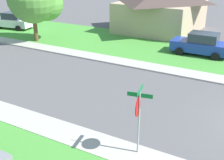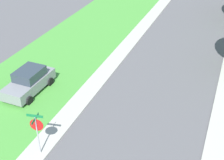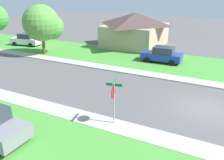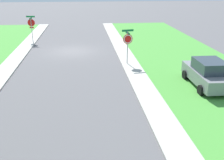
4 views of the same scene
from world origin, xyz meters
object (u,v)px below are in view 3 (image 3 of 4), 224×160
Objects in this scene: car_blue_driveway_right at (162,55)px; tree_sidewalk_far at (44,24)px; house_right_setback at (135,29)px; car_white_kerbside_mid at (26,40)px; stop_sign_far_corner at (114,95)px.

car_blue_driveway_right is 0.72× the size of tree_sidewalk_far.
house_right_setback reaches higher than car_blue_driveway_right.
stop_sign_far_corner is at bearing -122.76° from car_white_kerbside_mid.
stop_sign_far_corner is 0.64× the size of car_blue_driveway_right.
tree_sidewalk_far is at bearing 53.79° from stop_sign_far_corner.
car_blue_driveway_right is (0.45, -19.53, 0.00)m from car_white_kerbside_mid.
tree_sidewalk_far is at bearing 139.97° from house_right_setback.
car_blue_driveway_right is at bearing -88.68° from car_white_kerbside_mid.
tree_sidewalk_far is 12.41m from house_right_setback.
car_white_kerbside_mid is 6.98m from tree_sidewalk_far.
tree_sidewalk_far is (-2.95, 13.64, 2.81)m from car_blue_driveway_right.
house_right_setback is at bearing 41.29° from car_blue_driveway_right.
tree_sidewalk_far is 0.65× the size of house_right_setback.
car_blue_driveway_right is 8.78m from house_right_setback.
stop_sign_far_corner is 0.30× the size of house_right_setback.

